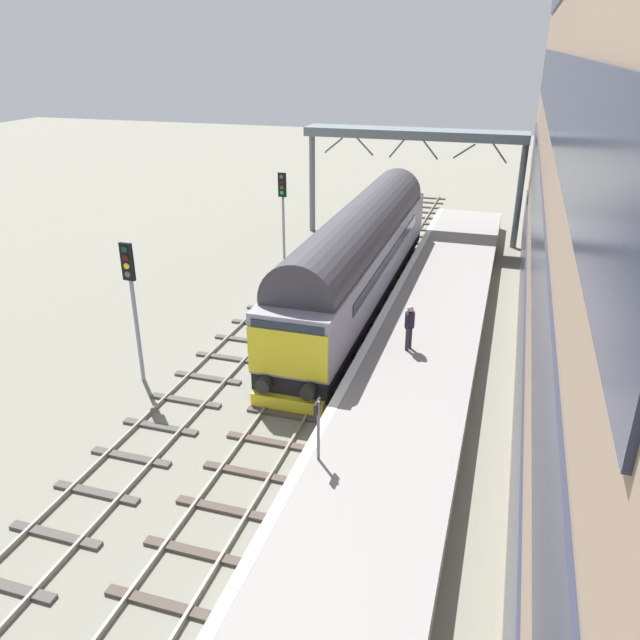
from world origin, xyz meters
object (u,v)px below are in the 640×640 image
Objects in this scene: diesel_locomotive at (360,253)px; signal_post_far at (283,204)px; signal_post_mid at (132,294)px; waiting_passenger at (410,323)px; platform_number_sign at (318,421)px.

signal_post_far is at bearing 136.14° from diesel_locomotive.
signal_post_mid is 14.39m from signal_post_far.
signal_post_far reaches higher than waiting_passenger.
signal_post_mid is at bearing -121.58° from diesel_locomotive.
signal_post_far is 19.81m from platform_number_sign.
signal_post_far is 2.73× the size of platform_number_sign.
waiting_passenger is (8.79, 3.21, -1.28)m from signal_post_mid.
signal_post_far is at bearing 59.13° from waiting_passenger.
signal_post_mid is 3.07× the size of waiting_passenger.
waiting_passenger is at bearing -51.83° from signal_post_far.
signal_post_far reaches higher than diesel_locomotive.
signal_post_far reaches higher than platform_number_sign.
signal_post_far is at bearing 90.00° from signal_post_mid.
diesel_locomotive is at bearing 99.24° from platform_number_sign.
signal_post_mid reaches higher than signal_post_far.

